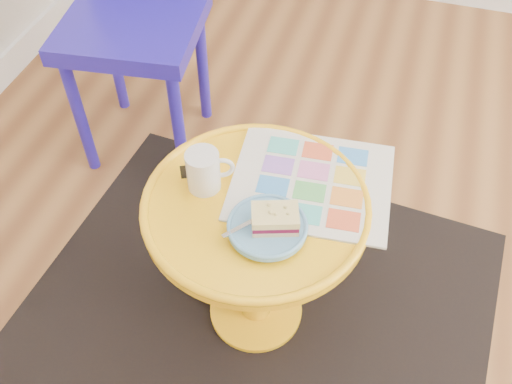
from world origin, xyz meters
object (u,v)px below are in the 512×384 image
(mug, at_px, (204,170))
(plate, at_px, (267,227))
(newspaper, at_px, (312,182))
(side_table, at_px, (256,240))

(mug, distance_m, plate, 0.20)
(mug, bearing_deg, newspaper, -3.75)
(newspaper, bearing_deg, mug, -165.96)
(side_table, height_order, mug, mug)
(newspaper, height_order, plate, plate)
(plate, bearing_deg, mug, 153.33)
(mug, bearing_deg, plate, -49.50)
(newspaper, bearing_deg, side_table, -142.04)
(side_table, xyz_separation_m, plate, (0.05, -0.07, 0.16))
(side_table, xyz_separation_m, mug, (-0.13, 0.02, 0.19))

